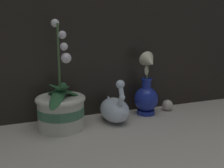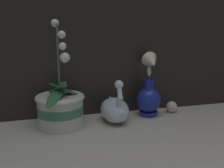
{
  "view_description": "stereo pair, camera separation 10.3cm",
  "coord_description": "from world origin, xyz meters",
  "px_view_note": "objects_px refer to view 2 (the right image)",
  "views": [
    {
      "loc": [
        -0.39,
        -0.83,
        0.38
      ],
      "look_at": [
        -0.03,
        0.11,
        0.16
      ],
      "focal_mm": 42.0,
      "sensor_mm": 36.0,
      "label": 1
    },
    {
      "loc": [
        -0.29,
        -0.86,
        0.38
      ],
      "look_at": [
        -0.03,
        0.11,
        0.16
      ],
      "focal_mm": 42.0,
      "sensor_mm": 36.0,
      "label": 2
    }
  ],
  "objects_px": {
    "orchid_potted_plant": "(60,107)",
    "glass_sphere": "(172,107)",
    "blue_vase": "(149,94)",
    "swan_figurine": "(114,109)"
  },
  "relations": [
    {
      "from": "orchid_potted_plant",
      "to": "swan_figurine",
      "type": "height_order",
      "value": "orchid_potted_plant"
    },
    {
      "from": "orchid_potted_plant",
      "to": "blue_vase",
      "type": "xyz_separation_m",
      "value": [
        0.38,
        0.03,
        0.02
      ]
    },
    {
      "from": "orchid_potted_plant",
      "to": "glass_sphere",
      "type": "xyz_separation_m",
      "value": [
        0.5,
        0.04,
        -0.05
      ]
    },
    {
      "from": "orchid_potted_plant",
      "to": "glass_sphere",
      "type": "bearing_deg",
      "value": 5.0
    },
    {
      "from": "orchid_potted_plant",
      "to": "blue_vase",
      "type": "bearing_deg",
      "value": 4.52
    },
    {
      "from": "swan_figurine",
      "to": "glass_sphere",
      "type": "height_order",
      "value": "swan_figurine"
    },
    {
      "from": "swan_figurine",
      "to": "glass_sphere",
      "type": "bearing_deg",
      "value": 9.08
    },
    {
      "from": "orchid_potted_plant",
      "to": "swan_figurine",
      "type": "distance_m",
      "value": 0.22
    },
    {
      "from": "orchid_potted_plant",
      "to": "swan_figurine",
      "type": "relative_size",
      "value": 2.14
    },
    {
      "from": "orchid_potted_plant",
      "to": "glass_sphere",
      "type": "height_order",
      "value": "orchid_potted_plant"
    }
  ]
}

